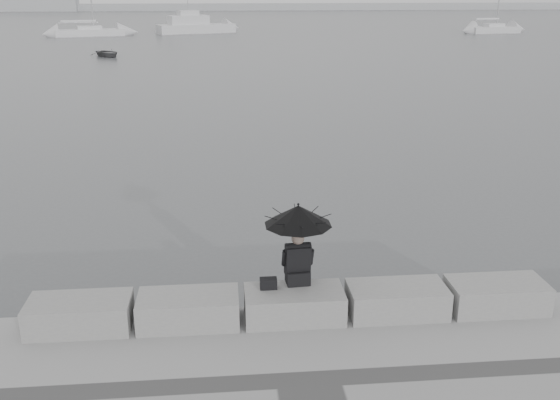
{
  "coord_description": "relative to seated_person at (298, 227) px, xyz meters",
  "views": [
    {
      "loc": [
        -1.07,
        -9.39,
        5.64
      ],
      "look_at": [
        0.09,
        3.0,
        1.37
      ],
      "focal_mm": 40.0,
      "sensor_mm": 36.0,
      "label": 1
    }
  ],
  "objects": [
    {
      "name": "seated_person",
      "position": [
        0.0,
        0.0,
        0.0
      ],
      "size": [
        1.1,
        1.1,
        1.39
      ],
      "rotation": [
        0.0,
        0.0,
        0.07
      ],
      "color": "black",
      "rests_on": "stone_block_centre"
    },
    {
      "name": "ground",
      "position": [
        -0.09,
        0.16,
        -1.99
      ],
      "size": [
        360.0,
        360.0,
        0.0
      ],
      "primitive_type": "plane",
      "color": "#4F5255",
      "rests_on": "ground"
    },
    {
      "name": "stone_block_far_right",
      "position": [
        3.31,
        -0.29,
        -1.24
      ],
      "size": [
        1.6,
        0.8,
        0.5
      ],
      "primitive_type": "cube",
      "color": "gray",
      "rests_on": "promenade"
    },
    {
      "name": "stone_block_centre",
      "position": [
        -0.09,
        -0.29,
        -1.24
      ],
      "size": [
        1.6,
        0.8,
        0.5
      ],
      "primitive_type": "cube",
      "color": "gray",
      "rests_on": "promenade"
    },
    {
      "name": "stone_block_far_left",
      "position": [
        -3.49,
        -0.29,
        -1.24
      ],
      "size": [
        1.6,
        0.8,
        0.5
      ],
      "primitive_type": "cube",
      "color": "gray",
      "rests_on": "promenade"
    },
    {
      "name": "distant_landmass",
      "position": [
        -8.23,
        154.67,
        -1.09
      ],
      "size": [
        180.0,
        8.0,
        2.8
      ],
      "color": "#A7AAAC",
      "rests_on": "ground"
    },
    {
      "name": "stone_block_right",
      "position": [
        1.61,
        -0.29,
        -1.24
      ],
      "size": [
        1.6,
        0.8,
        0.5
      ],
      "primitive_type": "cube",
      "color": "gray",
      "rests_on": "promenade"
    },
    {
      "name": "sailboat_left",
      "position": [
        -16.67,
        69.83,
        -1.47
      ],
      "size": [
        8.35,
        4.53,
        12.9
      ],
      "rotation": [
        0.0,
        0.0,
        0.28
      ],
      "color": "silver",
      "rests_on": "ground"
    },
    {
      "name": "dinghy",
      "position": [
        -10.69,
        45.96,
        -1.71
      ],
      "size": [
        3.45,
        2.98,
        0.55
      ],
      "primitive_type": "imported",
      "rotation": [
        0.0,
        0.0,
        0.61
      ],
      "color": "slate",
      "rests_on": "ground"
    },
    {
      "name": "sailboat_right",
      "position": [
        33.78,
        70.39,
        -1.45
      ],
      "size": [
        6.95,
        3.65,
        12.9
      ],
      "rotation": [
        0.0,
        0.0,
        0.2
      ],
      "color": "silver",
      "rests_on": "ground"
    },
    {
      "name": "stone_block_left",
      "position": [
        -1.79,
        -0.29,
        -1.24
      ],
      "size": [
        1.6,
        0.8,
        0.5
      ],
      "primitive_type": "cube",
      "color": "gray",
      "rests_on": "promenade"
    },
    {
      "name": "bag",
      "position": [
        -0.5,
        -0.16,
        -0.9
      ],
      "size": [
        0.28,
        0.16,
        0.18
      ],
      "primitive_type": "cube",
      "color": "black",
      "rests_on": "stone_block_centre"
    },
    {
      "name": "motor_cruiser",
      "position": [
        -4.12,
        73.81,
        -1.1
      ],
      "size": [
        10.17,
        6.14,
        4.5
      ],
      "rotation": [
        0.0,
        0.0,
        0.37
      ],
      "color": "silver",
      "rests_on": "ground"
    }
  ]
}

